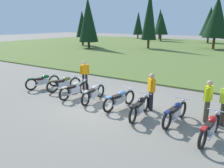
{
  "coord_description": "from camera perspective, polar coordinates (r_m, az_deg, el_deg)",
  "views": [
    {
      "loc": [
        5.61,
        -8.08,
        3.71
      ],
      "look_at": [
        0.0,
        0.6,
        0.9
      ],
      "focal_mm": 35.37,
      "sensor_mm": 36.0,
      "label": 1
    }
  ],
  "objects": [
    {
      "name": "rider_checking_bike",
      "position": [
        13.03,
        -7.07,
        2.86
      ],
      "size": [
        0.39,
        0.46,
        1.67
      ],
      "color": "black",
      "rests_on": "ground"
    },
    {
      "name": "rider_with_back_turned",
      "position": [
        9.78,
        10.12,
        -1.44
      ],
      "size": [
        0.41,
        0.42,
        1.67
      ],
      "color": "black",
      "rests_on": "ground"
    },
    {
      "name": "motorcycle_british_green",
      "position": [
        13.73,
        -17.39,
        0.72
      ],
      "size": [
        0.9,
        2.01,
        0.88
      ],
      "color": "black",
      "rests_on": "ground"
    },
    {
      "name": "motorcycle_sky_blue",
      "position": [
        10.0,
        2.03,
        -3.91
      ],
      "size": [
        0.68,
        2.08,
        0.88
      ],
      "color": "black",
      "rests_on": "ground"
    },
    {
      "name": "motorcycle_olive",
      "position": [
        12.89,
        -12.25,
        0.16
      ],
      "size": [
        0.94,
        1.99,
        0.88
      ],
      "color": "black",
      "rests_on": "ground"
    },
    {
      "name": "motorcycle_black",
      "position": [
        9.14,
        7.21,
        -5.91
      ],
      "size": [
        0.62,
        2.1,
        0.88
      ],
      "color": "black",
      "rests_on": "ground"
    },
    {
      "name": "motorcycle_cream",
      "position": [
        11.66,
        -9.6,
        -1.31
      ],
      "size": [
        0.62,
        2.1,
        0.88
      ],
      "color": "black",
      "rests_on": "ground"
    },
    {
      "name": "motorcycle_red",
      "position": [
        8.02,
        24.04,
        -10.31
      ],
      "size": [
        0.62,
        2.1,
        0.88
      ],
      "color": "black",
      "rests_on": "ground"
    },
    {
      "name": "motorcycle_navy",
      "position": [
        8.86,
        16.06,
        -7.11
      ],
      "size": [
        0.62,
        2.1,
        0.88
      ],
      "color": "black",
      "rests_on": "ground"
    },
    {
      "name": "motorcycle_silver",
      "position": [
        10.9,
        -4.78,
        -2.32
      ],
      "size": [
        0.62,
        2.1,
        0.88
      ],
      "color": "black",
      "rests_on": "ground"
    },
    {
      "name": "ground_plane",
      "position": [
        10.52,
        -1.78,
        -5.46
      ],
      "size": [
        140.0,
        140.0,
        0.0
      ],
      "primitive_type": "plane",
      "color": "gray"
    },
    {
      "name": "forest_treeline",
      "position": [
        41.52,
        21.19,
        15.1
      ],
      "size": [
        37.19,
        29.46,
        8.66
      ],
      "color": "#47331E",
      "rests_on": "ground"
    },
    {
      "name": "grass_moorland",
      "position": [
        35.37,
        23.83,
        8.01
      ],
      "size": [
        80.0,
        44.0,
        0.1
      ],
      "primitive_type": "cube",
      "color": "#5B7033",
      "rests_on": "ground"
    },
    {
      "name": "rider_in_hivis_vest",
      "position": [
        9.26,
        23.56,
        -3.46
      ],
      "size": [
        0.28,
        0.54,
        1.67
      ],
      "color": "#4C4233",
      "rests_on": "ground"
    }
  ]
}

